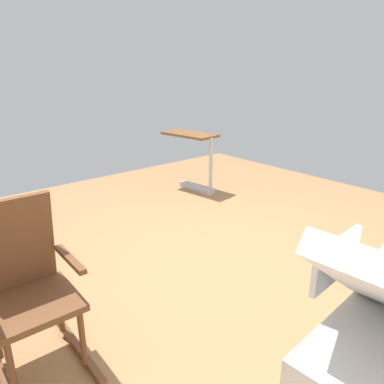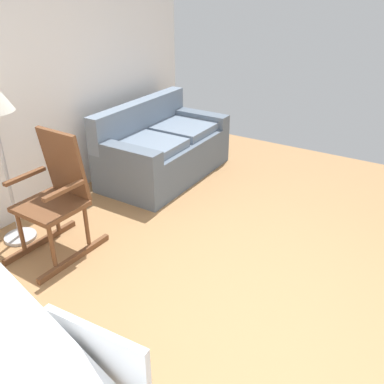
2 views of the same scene
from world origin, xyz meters
TOP-DOWN VIEW (x-y plane):
  - ground_plane at (0.00, 0.00)m, footprint 6.33×6.33m
  - rocking_chair at (-0.25, 1.75)m, footprint 0.77×0.51m
  - overbed_table at (1.66, -1.17)m, footprint 0.87×0.50m

SIDE VIEW (x-z plane):
  - ground_plane at x=0.00m, z-range 0.00..0.00m
  - rocking_chair at x=-0.25m, z-range -0.02..1.03m
  - overbed_table at x=1.66m, z-range 0.11..0.95m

